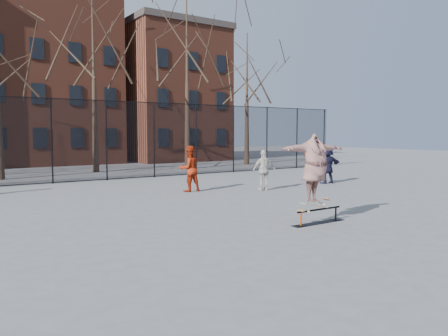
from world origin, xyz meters
TOP-DOWN VIEW (x-y plane):
  - ground at (0.00, 0.00)m, footprint 100.00×100.00m
  - skate_rail at (2.24, -0.27)m, footprint 1.76×0.27m
  - skateboard at (2.05, -0.27)m, footprint 0.92×0.22m
  - skater at (2.05, -0.27)m, footprint 2.18×0.62m
  - bystander_red at (2.51, 7.05)m, footprint 0.91×0.72m
  - bystander_white at (5.25, 5.63)m, footprint 1.06×0.69m
  - bystander_navy at (9.28, 5.83)m, footprint 1.71×0.73m
  - fence at (-0.01, 13.00)m, footprint 34.03×0.07m
  - tree_row at (-0.25, 17.15)m, footprint 33.66×7.46m
  - rowhouses at (0.72, 26.00)m, footprint 29.00×7.00m

SIDE VIEW (x-z plane):
  - ground at x=0.00m, z-range 0.00..0.00m
  - skate_rail at x=2.24m, z-range -0.04..0.35m
  - skateboard at x=2.05m, z-range 0.39..0.50m
  - bystander_white at x=5.25m, z-range 0.00..1.68m
  - bystander_navy at x=9.28m, z-range 0.00..1.78m
  - bystander_red at x=2.51m, z-range 0.00..1.86m
  - skater at x=2.05m, z-range 0.50..2.26m
  - fence at x=-0.01m, z-range 0.05..4.05m
  - rowhouses at x=0.72m, z-range -0.44..12.56m
  - tree_row at x=-0.25m, z-range 2.02..12.69m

